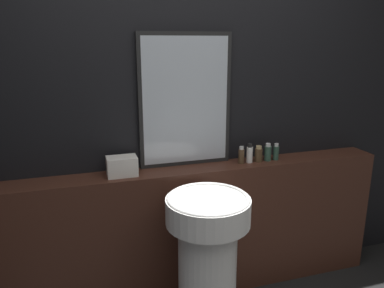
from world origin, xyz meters
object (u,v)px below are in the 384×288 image
Objects in this scene: body_wash_bottle at (268,153)px; lotion_bottle at (259,154)px; mirror at (185,101)px; towel_stack at (122,166)px; hand_soap_bottle at (276,152)px; shampoo_bottle at (241,155)px; conditioner_bottle at (250,154)px; pedestal_sink at (207,258)px.

lotion_bottle is at bearing -180.00° from body_wash_bottle.
body_wash_bottle is at bearing -9.12° from mirror.
hand_soap_bottle is at bearing 0.00° from towel_stack.
shampoo_bottle is at bearing -180.00° from body_wash_bottle.
conditioner_bottle reaches higher than shampoo_bottle.
hand_soap_bottle reaches higher than lotion_bottle.
lotion_bottle is at bearing 38.79° from pedestal_sink.
conditioner_bottle is (0.42, -0.09, -0.37)m from mirror.
body_wash_bottle is at bearing 35.25° from pedestal_sink.
mirror is at bearing 166.06° from shampoo_bottle.
towel_stack is 0.99m from body_wash_bottle.
pedestal_sink is 4.88× the size of towel_stack.
mirror is at bearing 168.00° from conditioner_bottle.
mirror is 7.28× the size of hand_soap_bottle.
towel_stack and hand_soap_bottle have the same top height.
lotion_bottle is at bearing 0.00° from towel_stack.
mirror is 6.51× the size of conditioner_bottle.
lotion_bottle is at bearing 0.00° from conditioner_bottle.
conditioner_bottle is at bearing 0.00° from towel_stack.
body_wash_bottle is 1.05× the size of hand_soap_bottle.
shampoo_bottle reaches higher than hand_soap_bottle.
pedestal_sink is at bearing -137.19° from conditioner_bottle.
lotion_bottle is (0.92, 0.00, -0.01)m from towel_stack.
pedestal_sink is at bearing -92.03° from mirror.
body_wash_bottle is at bearing 0.00° from shampoo_bottle.
shampoo_bottle is at bearing 180.00° from lotion_bottle.
conditioner_bottle is 1.18× the size of lotion_bottle.
pedestal_sink is 1.04× the size of mirror.
hand_soap_bottle reaches higher than pedestal_sink.
mirror is 7.20× the size of shampoo_bottle.
lotion_bottle is (0.49, -0.09, -0.37)m from mirror.
towel_stack is 0.85m from conditioner_bottle.
mirror reaches higher than conditioner_bottle.
towel_stack is at bearing -168.19° from mirror.
mirror reaches higher than towel_stack.
hand_soap_bottle is (0.20, 0.00, -0.01)m from conditioner_bottle.
lotion_bottle is 0.90× the size of body_wash_bottle.
lotion_bottle is (0.51, 0.41, 0.46)m from pedestal_sink.
hand_soap_bottle is at bearing 0.00° from conditioner_bottle.
lotion_bottle is (0.13, 0.00, -0.00)m from shampoo_bottle.
pedestal_sink is at bearing -141.21° from lotion_bottle.
pedestal_sink is at bearing -132.95° from shampoo_bottle.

